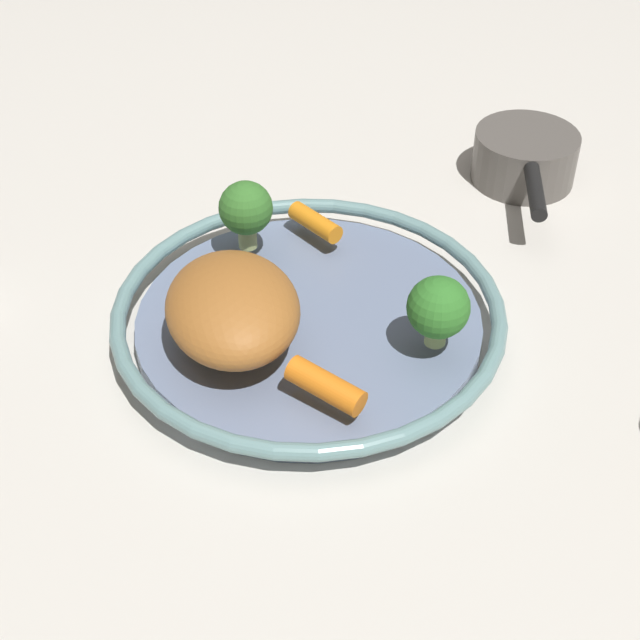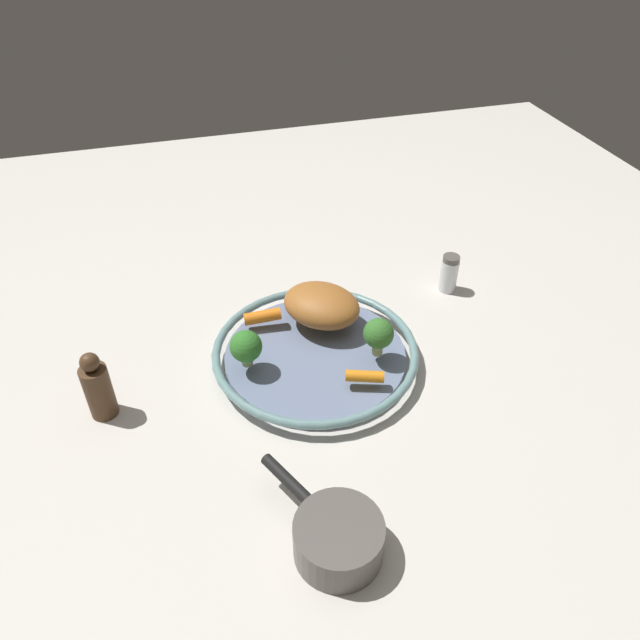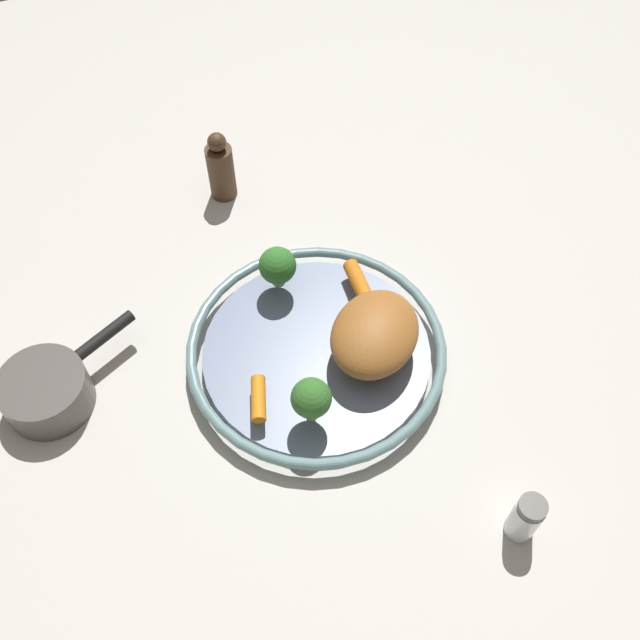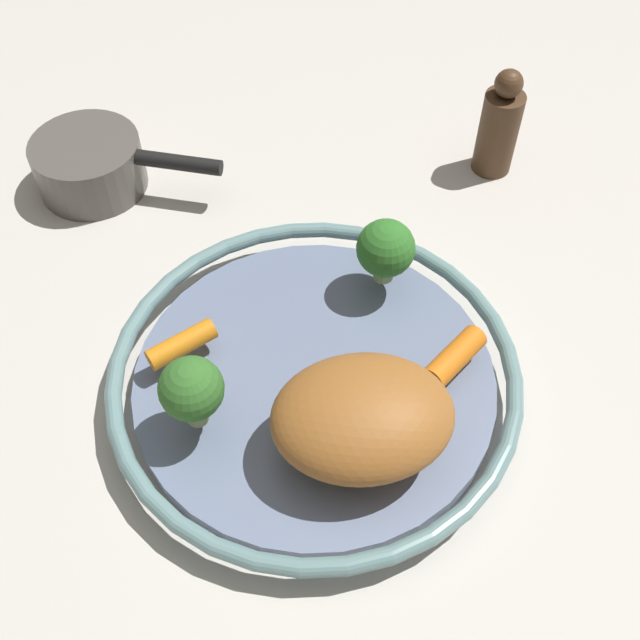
% 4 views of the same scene
% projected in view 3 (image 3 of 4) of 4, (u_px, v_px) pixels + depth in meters
% --- Properties ---
extents(ground_plane, '(2.07, 2.07, 0.00)m').
position_uv_depth(ground_plane, '(316.00, 359.00, 0.98)').
color(ground_plane, beige).
extents(serving_bowl, '(0.35, 0.35, 0.03)m').
position_uv_depth(serving_bowl, '(316.00, 351.00, 0.96)').
color(serving_bowl, slate).
rests_on(serving_bowl, ground_plane).
extents(roast_chicken_piece, '(0.17, 0.18, 0.06)m').
position_uv_depth(roast_chicken_piece, '(375.00, 334.00, 0.92)').
color(roast_chicken_piece, '#A4622A').
rests_on(roast_chicken_piece, serving_bowl).
extents(baby_carrot_back, '(0.07, 0.03, 0.03)m').
position_uv_depth(baby_carrot_back, '(358.00, 281.00, 1.00)').
color(baby_carrot_back, orange).
rests_on(baby_carrot_back, serving_bowl).
extents(baby_carrot_left, '(0.06, 0.04, 0.02)m').
position_uv_depth(baby_carrot_left, '(258.00, 399.00, 0.89)').
color(baby_carrot_left, orange).
rests_on(baby_carrot_left, serving_bowl).
extents(broccoli_floret_mid, '(0.05, 0.05, 0.06)m').
position_uv_depth(broccoli_floret_mid, '(278.00, 266.00, 0.98)').
color(broccoli_floret_mid, '#96AA66').
rests_on(broccoli_floret_mid, serving_bowl).
extents(broccoli_floret_edge, '(0.05, 0.05, 0.07)m').
position_uv_depth(broccoli_floret_edge, '(311.00, 399.00, 0.86)').
color(broccoli_floret_edge, '#9AA766').
rests_on(broccoli_floret_edge, serving_bowl).
extents(salt_shaker, '(0.03, 0.03, 0.08)m').
position_uv_depth(salt_shaker, '(525.00, 518.00, 0.81)').
color(salt_shaker, silver).
rests_on(salt_shaker, ground_plane).
extents(pepper_mill, '(0.04, 0.04, 0.12)m').
position_uv_depth(pepper_mill, '(221.00, 168.00, 1.11)').
color(pepper_mill, '#4C331E').
rests_on(pepper_mill, ground_plane).
extents(saucepan, '(0.13, 0.19, 0.06)m').
position_uv_depth(saucepan, '(48.00, 390.00, 0.92)').
color(saucepan, '#56514C').
rests_on(saucepan, ground_plane).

